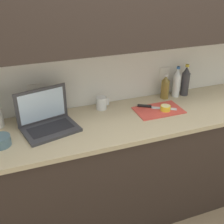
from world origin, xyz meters
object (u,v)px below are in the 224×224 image
bottle_oil_tall (177,83)px  measuring_cup (101,103)px  cutting_board (159,110)px  bottle_green_soda (185,81)px  laptop (47,120)px  bottle_water_clear (165,87)px  bowl_white (0,141)px  knife (150,107)px  lemon_half_cut (165,108)px

bottle_oil_tall → measuring_cup: size_ratio=2.57×
cutting_board → bottle_green_soda: (0.35, 0.19, 0.12)m
laptop → measuring_cup: laptop is taller
measuring_cup → laptop: bearing=-161.9°
cutting_board → laptop: bearing=177.3°
bottle_oil_tall → bottle_water_clear: (-0.11, -0.00, -0.02)m
bottle_oil_tall → measuring_cup: bearing=-179.3°
bowl_white → bottle_green_soda: bearing=10.0°
bottle_green_soda → knife: bearing=-161.3°
lemon_half_cut → bottle_oil_tall: bottle_oil_tall is taller
bottle_oil_tall → measuring_cup: 0.67m
cutting_board → measuring_cup: 0.45m
bottle_green_soda → bowl_white: (-1.51, -0.27, -0.09)m
lemon_half_cut → bottle_green_soda: 0.39m
laptop → cutting_board: 0.85m
knife → bottle_oil_tall: bottle_oil_tall is taller
laptop → lemon_half_cut: (0.89, -0.06, -0.04)m
knife → bottle_green_soda: 0.43m
laptop → bottle_oil_tall: (1.11, 0.15, 0.06)m
bottle_oil_tall → bowl_white: 1.45m
measuring_cup → bottle_oil_tall: bearing=0.7°
cutting_board → measuring_cup: (-0.41, 0.18, 0.05)m
knife → lemon_half_cut: 0.12m
knife → bottle_water_clear: bearing=63.1°
bottle_water_clear → measuring_cup: bearing=-179.2°
measuring_cup → bowl_white: measuring_cup is taller
laptop → bottle_green_soda: bottle_green_soda is taller
bottle_green_soda → bottle_water_clear: bearing=-180.0°
bottle_oil_tall → bottle_water_clear: bearing=-180.0°
lemon_half_cut → knife: bearing=138.0°
laptop → knife: size_ratio=1.48×
cutting_board → knife: bearing=129.5°
laptop → knife: laptop is taller
laptop → knife: 0.80m
measuring_cup → cutting_board: bearing=-24.3°
bottle_oil_tall → bottle_water_clear: size_ratio=1.24×
knife → bowl_white: bowl_white is taller
cutting_board → measuring_cup: bearing=155.7°
knife → measuring_cup: 0.38m
bottle_green_soda → measuring_cup: bearing=-179.4°
bottle_green_soda → bottle_oil_tall: bearing=180.0°
laptop → bowl_white: laptop is taller
knife → bottle_green_soda: bearing=48.5°
laptop → measuring_cup: (0.44, 0.14, -0.01)m
lemon_half_cut → measuring_cup: measuring_cup is taller
bottle_water_clear → cutting_board: bearing=-129.6°
bottle_green_soda → bottle_oil_tall: size_ratio=1.03×
bottle_oil_tall → bowl_white: size_ratio=2.03×
laptop → lemon_half_cut: laptop is taller
bottle_water_clear → knife: bearing=-146.6°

